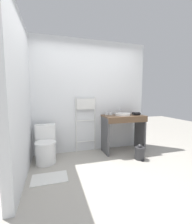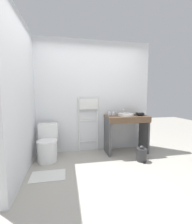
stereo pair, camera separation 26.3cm
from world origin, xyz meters
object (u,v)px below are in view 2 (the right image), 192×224
object	(u,v)px
toilet	(48,146)
sink_basin	(126,114)
hair_dryer	(140,114)
cup_near_edge	(114,114)
trash_bin	(142,154)
cup_near_wall	(110,113)
towel_radiator	(88,111)

from	to	relation	value
toilet	sink_basin	size ratio (longest dim) A/B	2.10
hair_dryer	cup_near_edge	bearing A→B (deg)	159.64
cup_near_edge	trash_bin	world-z (taller)	cup_near_edge
cup_near_wall	trash_bin	distance (m)	1.14
cup_near_edge	trash_bin	distance (m)	1.08
toilet	cup_near_edge	distance (m)	1.61
toilet	towel_radiator	xyz separation A→B (m)	(0.90, 0.34, 0.67)
toilet	towel_radiator	bearing A→B (deg)	20.63
toilet	hair_dryer	distance (m)	2.14
towel_radiator	cup_near_wall	size ratio (longest dim) A/B	15.80
toilet	cup_near_edge	size ratio (longest dim) A/B	9.13
toilet	cup_near_wall	size ratio (longest dim) A/B	9.03
sink_basin	hair_dryer	world-z (taller)	hair_dryer
sink_basin	cup_near_wall	bearing A→B (deg)	149.67
towel_radiator	cup_near_edge	world-z (taller)	towel_radiator
towel_radiator	hair_dryer	size ratio (longest dim) A/B	7.14
toilet	cup_near_wall	world-z (taller)	cup_near_wall
cup_near_wall	trash_bin	bearing A→B (deg)	-55.56
cup_near_edge	hair_dryer	size ratio (longest dim) A/B	0.45
towel_radiator	sink_basin	size ratio (longest dim) A/B	3.67
toilet	cup_near_wall	distance (m)	1.55
toilet	cup_near_wall	bearing A→B (deg)	10.62
towel_radiator	hair_dryer	world-z (taller)	towel_radiator
towel_radiator	cup_near_edge	bearing A→B (deg)	-11.36
toilet	hair_dryer	world-z (taller)	hair_dryer
toilet	sink_basin	xyz separation A→B (m)	(1.72, 0.07, 0.59)
cup_near_wall	trash_bin	xyz separation A→B (m)	(0.47, -0.69, -0.77)
hair_dryer	trash_bin	bearing A→B (deg)	-112.30
cup_near_wall	hair_dryer	distance (m)	0.70
cup_near_edge	cup_near_wall	bearing A→B (deg)	153.67
cup_near_edge	hair_dryer	distance (m)	0.61
trash_bin	cup_near_wall	bearing A→B (deg)	124.44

